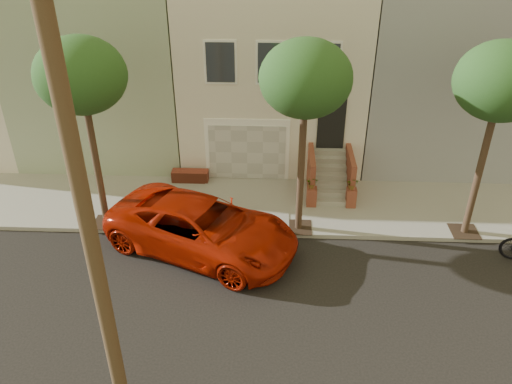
{
  "coord_description": "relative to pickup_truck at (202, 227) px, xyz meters",
  "views": [
    {
      "loc": [
        0.21,
        -10.33,
        9.99
      ],
      "look_at": [
        -0.38,
        3.0,
        2.03
      ],
      "focal_mm": 35.99,
      "sensor_mm": 36.0,
      "label": 1
    }
  ],
  "objects": [
    {
      "name": "sidewalk",
      "position": [
        2.05,
        2.59,
        -0.77
      ],
      "size": [
        40.0,
        3.7,
        0.15
      ],
      "primitive_type": "cube",
      "color": "gray",
      "rests_on": "ground"
    },
    {
      "name": "tree_mid",
      "position": [
        3.05,
        1.14,
        4.41
      ],
      "size": [
        2.7,
        2.57,
        6.3
      ],
      "color": "#2D2116",
      "rests_on": "sidewalk"
    },
    {
      "name": "house_row",
      "position": [
        2.05,
        8.43,
        2.8
      ],
      "size": [
        33.1,
        11.7,
        7.0
      ],
      "color": "beige",
      "rests_on": "sidewalk"
    },
    {
      "name": "ground",
      "position": [
        2.05,
        -2.76,
        -0.85
      ],
      "size": [
        90.0,
        90.0,
        0.0
      ],
      "primitive_type": "plane",
      "color": "black",
      "rests_on": "ground"
    },
    {
      "name": "tree_right",
      "position": [
        8.55,
        1.14,
        4.41
      ],
      "size": [
        2.7,
        2.57,
        6.3
      ],
      "color": "#2D2116",
      "rests_on": "sidewalk"
    },
    {
      "name": "tree_left",
      "position": [
        -3.45,
        1.14,
        4.41
      ],
      "size": [
        2.7,
        2.57,
        6.3
      ],
      "color": "#2D2116",
      "rests_on": "sidewalk"
    },
    {
      "name": "pickup_truck",
      "position": [
        0.0,
        0.0,
        0.0
      ],
      "size": [
        6.7,
        4.98,
        1.69
      ],
      "primitive_type": "imported",
      "rotation": [
        0.0,
        0.0,
        1.17
      ],
      "color": "#A51905",
      "rests_on": "ground"
    }
  ]
}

